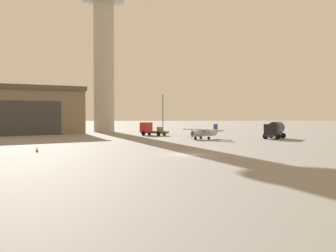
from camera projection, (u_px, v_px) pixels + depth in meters
ground_plane at (186, 155)px, 50.30m from camera, size 400.00×400.00×0.00m
control_tower at (104, 38)px, 108.32m from camera, size 10.17×10.17×40.88m
hangar at (11, 110)px, 101.04m from camera, size 35.35×34.86×10.49m
airplane_silver at (204, 132)px, 78.64m from camera, size 6.99×7.76×2.64m
truck_flatbed_red at (150, 129)px, 91.94m from camera, size 6.08×5.21×2.68m
truck_fuel_tanker_black at (275, 129)px, 80.65m from camera, size 4.90×6.05×3.04m
light_post_north at (163, 109)px, 99.86m from camera, size 0.44×0.44×9.16m
traffic_cone_near_right at (37, 149)px, 53.85m from camera, size 0.36×0.36×0.71m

